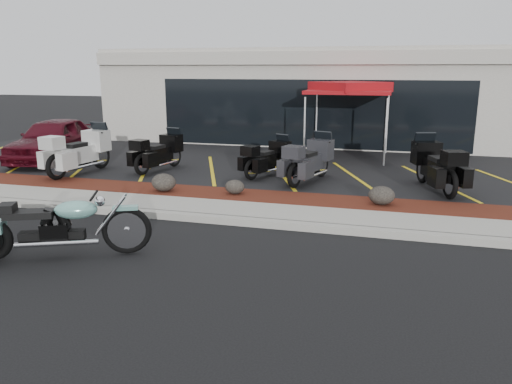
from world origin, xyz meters
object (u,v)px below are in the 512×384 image
(popup_canopy, at_px, (350,89))
(hero_cruiser, at_px, (126,223))
(traffic_cone, at_px, (288,154))
(parked_car, at_px, (54,139))
(touring_white, at_px, (100,145))

(popup_canopy, bearing_deg, hero_cruiser, -98.46)
(hero_cruiser, distance_m, popup_canopy, 10.84)
(hero_cruiser, height_order, traffic_cone, hero_cruiser)
(parked_car, bearing_deg, touring_white, -29.08)
(parked_car, xyz_separation_m, popup_canopy, (9.54, 3.30, 1.65))
(popup_canopy, bearing_deg, touring_white, -143.14)
(touring_white, bearing_deg, hero_cruiser, -135.93)
(parked_car, height_order, popup_canopy, popup_canopy)
(parked_car, distance_m, traffic_cone, 7.96)
(traffic_cone, distance_m, popup_canopy, 3.15)
(hero_cruiser, height_order, parked_car, parked_car)
(parked_car, relative_size, traffic_cone, 8.34)
(traffic_cone, bearing_deg, popup_canopy, 38.74)
(parked_car, distance_m, popup_canopy, 10.23)
(parked_car, relative_size, popup_canopy, 1.36)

